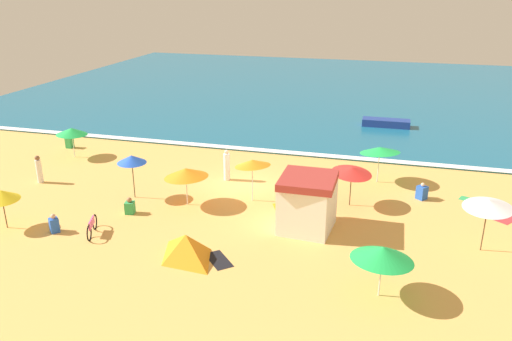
{
  "coord_description": "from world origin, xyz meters",
  "views": [
    {
      "loc": [
        7.53,
        -25.0,
        10.71
      ],
      "look_at": [
        0.48,
        0.59,
        0.8
      ],
      "focal_mm": 35.62,
      "sensor_mm": 36.0,
      "label": 1
    }
  ],
  "objects_px": {
    "parked_bicycle": "(92,226)",
    "beachgoer_5": "(227,166)",
    "beach_umbrella_6": "(186,173)",
    "beachgoer_4": "(54,224)",
    "beach_umbrella_7": "(1,195)",
    "beach_umbrella_8": "(252,163)",
    "beach_umbrella_4": "(488,204)",
    "beachgoer_0": "(39,169)",
    "small_boat_0": "(386,123)",
    "beachgoer_2": "(422,192)",
    "beach_umbrella_5": "(72,131)",
    "beach_umbrella_2": "(380,150)",
    "beach_umbrella_3": "(132,159)",
    "beachgoer_3": "(69,142)",
    "beach_umbrella_1": "(352,171)",
    "beachgoer_1": "(130,207)",
    "beach_tent": "(186,246)",
    "lifeguard_cabana": "(307,202)",
    "beach_umbrella_0": "(383,253)"
  },
  "relations": [
    {
      "from": "beach_umbrella_0",
      "to": "beach_tent",
      "type": "height_order",
      "value": "beach_umbrella_0"
    },
    {
      "from": "beach_umbrella_3",
      "to": "lifeguard_cabana",
      "type": "bearing_deg",
      "value": -6.91
    },
    {
      "from": "beach_umbrella_6",
      "to": "small_boat_0",
      "type": "xyz_separation_m",
      "value": [
        9.28,
        17.68,
        -1.36
      ]
    },
    {
      "from": "beach_umbrella_1",
      "to": "beach_umbrella_5",
      "type": "bearing_deg",
      "value": 170.84
    },
    {
      "from": "beach_umbrella_5",
      "to": "beach_umbrella_6",
      "type": "bearing_deg",
      "value": -26.72
    },
    {
      "from": "beach_umbrella_4",
      "to": "beachgoer_2",
      "type": "height_order",
      "value": "beach_umbrella_4"
    },
    {
      "from": "beach_umbrella_2",
      "to": "beachgoer_0",
      "type": "bearing_deg",
      "value": -164.4
    },
    {
      "from": "beach_umbrella_3",
      "to": "beachgoer_5",
      "type": "bearing_deg",
      "value": 43.6
    },
    {
      "from": "beach_umbrella_4",
      "to": "beachgoer_4",
      "type": "distance_m",
      "value": 18.86
    },
    {
      "from": "beach_umbrella_1",
      "to": "parked_bicycle",
      "type": "distance_m",
      "value": 12.65
    },
    {
      "from": "beach_umbrella_2",
      "to": "small_boat_0",
      "type": "distance_m",
      "value": 12.02
    },
    {
      "from": "beachgoer_2",
      "to": "beachgoer_3",
      "type": "height_order",
      "value": "beachgoer_3"
    },
    {
      "from": "beach_umbrella_1",
      "to": "beach_umbrella_3",
      "type": "relative_size",
      "value": 1.22
    },
    {
      "from": "parked_bicycle",
      "to": "beachgoer_5",
      "type": "xyz_separation_m",
      "value": [
        3.73,
        7.97,
        0.46
      ]
    },
    {
      "from": "beach_umbrella_5",
      "to": "beachgoer_3",
      "type": "xyz_separation_m",
      "value": [
        -1.47,
        1.63,
        -1.34
      ]
    },
    {
      "from": "lifeguard_cabana",
      "to": "beachgoer_4",
      "type": "distance_m",
      "value": 11.53
    },
    {
      "from": "beach_umbrella_3",
      "to": "beachgoer_3",
      "type": "xyz_separation_m",
      "value": [
        -8.4,
        6.53,
        -1.74
      ]
    },
    {
      "from": "beach_umbrella_0",
      "to": "beachgoer_5",
      "type": "relative_size",
      "value": 1.68
    },
    {
      "from": "beach_umbrella_5",
      "to": "beach_umbrella_8",
      "type": "bearing_deg",
      "value": -15.6
    },
    {
      "from": "beach_umbrella_7",
      "to": "parked_bicycle",
      "type": "height_order",
      "value": "beach_umbrella_7"
    },
    {
      "from": "parked_bicycle",
      "to": "beachgoer_1",
      "type": "height_order",
      "value": "beachgoer_1"
    },
    {
      "from": "beach_umbrella_6",
      "to": "beachgoer_4",
      "type": "xyz_separation_m",
      "value": [
        -4.63,
        -4.44,
        -1.34
      ]
    },
    {
      "from": "beach_umbrella_5",
      "to": "beach_umbrella_8",
      "type": "relative_size",
      "value": 1.02
    },
    {
      "from": "beach_umbrella_1",
      "to": "beachgoer_4",
      "type": "xyz_separation_m",
      "value": [
        -12.64,
        -6.56,
        -1.49
      ]
    },
    {
      "from": "beach_umbrella_7",
      "to": "beach_umbrella_8",
      "type": "height_order",
      "value": "beach_umbrella_8"
    },
    {
      "from": "beach_umbrella_3",
      "to": "beachgoer_3",
      "type": "bearing_deg",
      "value": 142.14
    },
    {
      "from": "beach_umbrella_8",
      "to": "beach_umbrella_5",
      "type": "bearing_deg",
      "value": 164.4
    },
    {
      "from": "beach_umbrella_6",
      "to": "beachgoer_5",
      "type": "bearing_deg",
      "value": 77.34
    },
    {
      "from": "beach_umbrella_7",
      "to": "beach_umbrella_5",
      "type": "bearing_deg",
      "value": 106.81
    },
    {
      "from": "beach_umbrella_4",
      "to": "beach_umbrella_8",
      "type": "relative_size",
      "value": 1.09
    },
    {
      "from": "beach_umbrella_3",
      "to": "beachgoer_3",
      "type": "height_order",
      "value": "beach_umbrella_3"
    },
    {
      "from": "beach_tent",
      "to": "beachgoer_0",
      "type": "xyz_separation_m",
      "value": [
        -11.25,
        5.57,
        0.26
      ]
    },
    {
      "from": "beach_tent",
      "to": "parked_bicycle",
      "type": "height_order",
      "value": "beach_tent"
    },
    {
      "from": "beach_umbrella_3",
      "to": "beach_tent",
      "type": "distance_m",
      "value": 7.34
    },
    {
      "from": "beach_umbrella_1",
      "to": "beachgoer_2",
      "type": "relative_size",
      "value": 3.18
    },
    {
      "from": "beach_umbrella_4",
      "to": "beachgoer_0",
      "type": "distance_m",
      "value": 23.15
    },
    {
      "from": "beach_umbrella_0",
      "to": "beach_umbrella_6",
      "type": "bearing_deg",
      "value": 150.16
    },
    {
      "from": "lifeguard_cabana",
      "to": "beach_umbrella_0",
      "type": "bearing_deg",
      "value": -53.01
    },
    {
      "from": "beach_umbrella_2",
      "to": "beach_umbrella_5",
      "type": "relative_size",
      "value": 1.21
    },
    {
      "from": "beach_umbrella_3",
      "to": "beachgoer_4",
      "type": "relative_size",
      "value": 2.61
    },
    {
      "from": "beach_umbrella_1",
      "to": "beachgoer_3",
      "type": "relative_size",
      "value": 3.13
    },
    {
      "from": "beach_umbrella_5",
      "to": "small_boat_0",
      "type": "bearing_deg",
      "value": 33.34
    },
    {
      "from": "beach_umbrella_0",
      "to": "beach_umbrella_2",
      "type": "bearing_deg",
      "value": 93.04
    },
    {
      "from": "beach_umbrella_5",
      "to": "beachgoer_4",
      "type": "height_order",
      "value": "beach_umbrella_5"
    },
    {
      "from": "beach_umbrella_1",
      "to": "beach_umbrella_6",
      "type": "bearing_deg",
      "value": -165.18
    },
    {
      "from": "beach_tent",
      "to": "beachgoer_3",
      "type": "relative_size",
      "value": 3.13
    },
    {
      "from": "beach_umbrella_4",
      "to": "beachgoer_4",
      "type": "bearing_deg",
      "value": -169.66
    },
    {
      "from": "beach_umbrella_6",
      "to": "beach_umbrella_2",
      "type": "bearing_deg",
      "value": 32.02
    },
    {
      "from": "beachgoer_3",
      "to": "parked_bicycle",
      "type": "bearing_deg",
      "value": -51.61
    },
    {
      "from": "beach_umbrella_2",
      "to": "beachgoer_4",
      "type": "bearing_deg",
      "value": -143.61
    }
  ]
}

